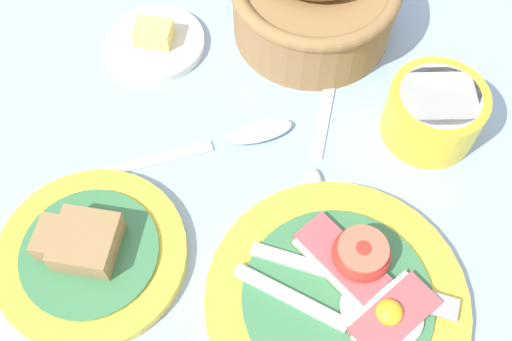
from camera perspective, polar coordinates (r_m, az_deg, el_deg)
ground_plane at (r=0.55m, az=0.98°, el=-10.10°), size 3.00×3.00×0.00m
breakfast_plate at (r=0.54m, az=8.21°, el=-11.79°), size 0.23×0.23×0.04m
bread_plate at (r=0.57m, az=-15.63°, el=-7.47°), size 0.18×0.18×0.04m
sugar_cup at (r=0.62m, az=16.57°, el=5.36°), size 0.10×0.10×0.06m
bread_basket at (r=0.68m, az=5.56°, el=15.86°), size 0.18×0.18×0.11m
butter_dish at (r=0.70m, az=-9.56°, el=12.05°), size 0.11×0.11×0.03m
teaspoon_by_saucer at (r=0.61m, az=-2.12°, el=3.11°), size 0.16×0.13×0.01m
teaspoon_near_cup at (r=0.59m, az=5.40°, el=-0.50°), size 0.05×0.19×0.01m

